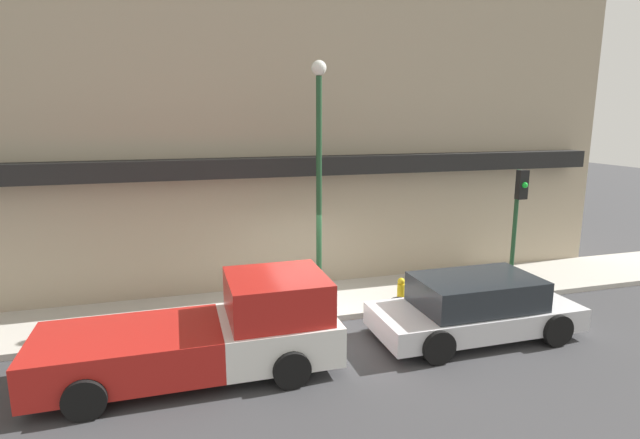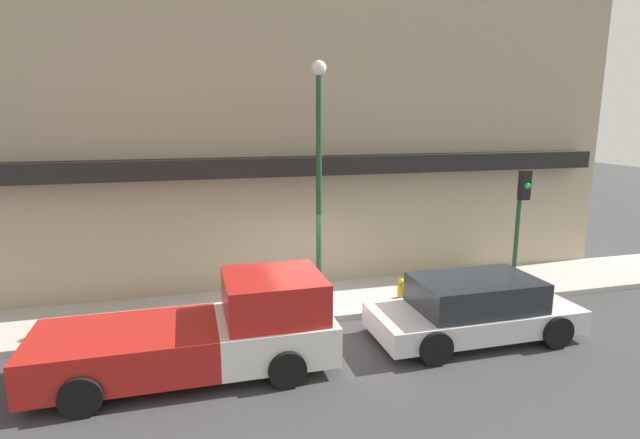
# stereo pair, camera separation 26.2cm
# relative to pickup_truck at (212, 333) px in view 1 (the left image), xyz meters

# --- Properties ---
(ground_plane) EXTENTS (80.00, 80.00, 0.00)m
(ground_plane) POSITION_rel_pickup_truck_xyz_m (2.78, 1.62, -0.81)
(ground_plane) COLOR #38383A
(sidewalk) EXTENTS (36.00, 2.55, 0.15)m
(sidewalk) POSITION_rel_pickup_truck_xyz_m (2.78, 2.90, -0.73)
(sidewalk) COLOR #B7B2A8
(sidewalk) RESTS_ON ground
(building) EXTENTS (19.80, 3.80, 10.59)m
(building) POSITION_rel_pickup_truck_xyz_m (2.76, 5.66, 4.47)
(building) COLOR tan
(building) RESTS_ON ground
(pickup_truck) EXTENTS (5.62, 2.20, 1.85)m
(pickup_truck) POSITION_rel_pickup_truck_xyz_m (0.00, 0.00, 0.00)
(pickup_truck) COLOR white
(pickup_truck) RESTS_ON ground
(parked_car) EXTENTS (4.65, 2.09, 1.39)m
(parked_car) POSITION_rel_pickup_truck_xyz_m (5.82, 0.00, -0.12)
(parked_car) COLOR silver
(parked_car) RESTS_ON ground
(fire_hydrant) EXTENTS (0.20, 0.20, 0.68)m
(fire_hydrant) POSITION_rel_pickup_truck_xyz_m (4.94, 1.98, -0.32)
(fire_hydrant) COLOR yellow
(fire_hydrant) RESTS_ON sidewalk
(street_lamp) EXTENTS (0.36, 0.36, 6.05)m
(street_lamp) POSITION_rel_pickup_truck_xyz_m (2.89, 2.54, 3.08)
(street_lamp) COLOR #1E4728
(street_lamp) RESTS_ON sidewalk
(traffic_light) EXTENTS (0.28, 0.42, 3.32)m
(traffic_light) POSITION_rel_pickup_truck_xyz_m (8.61, 2.34, 1.64)
(traffic_light) COLOR #1E4728
(traffic_light) RESTS_ON sidewalk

